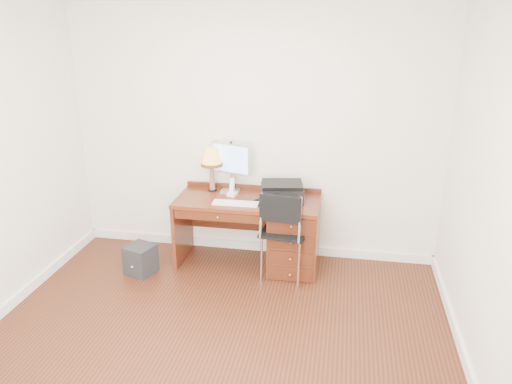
% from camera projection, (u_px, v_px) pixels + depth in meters
% --- Properties ---
extents(ground, '(4.00, 4.00, 0.00)m').
position_uv_depth(ground, '(215.00, 341.00, 4.17)').
color(ground, '#38180C').
rests_on(ground, ground).
extents(room_shell, '(4.00, 4.00, 4.00)m').
position_uv_depth(room_shell, '(232.00, 296.00, 4.74)').
color(room_shell, silver).
rests_on(room_shell, ground).
extents(desk, '(1.50, 0.67, 0.75)m').
position_uv_depth(desk, '(278.00, 231.00, 5.27)').
color(desk, '#602614').
rests_on(desk, ground).
extents(monitor, '(0.45, 0.21, 0.53)m').
position_uv_depth(monitor, '(230.00, 161.00, 5.35)').
color(monitor, silver).
rests_on(monitor, desk).
extents(keyboard, '(0.47, 0.14, 0.02)m').
position_uv_depth(keyboard, '(236.00, 203.00, 5.07)').
color(keyboard, white).
rests_on(keyboard, desk).
extents(mouse_pad, '(0.25, 0.25, 0.05)m').
position_uv_depth(mouse_pad, '(264.00, 201.00, 5.11)').
color(mouse_pad, black).
rests_on(mouse_pad, desk).
extents(printer, '(0.48, 0.41, 0.19)m').
position_uv_depth(printer, '(282.00, 192.00, 5.15)').
color(printer, black).
rests_on(printer, desk).
extents(leg_lamp, '(0.23, 0.23, 0.48)m').
position_uv_depth(leg_lamp, '(212.00, 160.00, 5.34)').
color(leg_lamp, black).
rests_on(leg_lamp, desk).
extents(phone, '(0.11, 0.11, 0.19)m').
position_uv_depth(phone, '(232.00, 191.00, 5.29)').
color(phone, white).
rests_on(phone, desk).
extents(pen_cup, '(0.08, 0.08, 0.10)m').
position_uv_depth(pen_cup, '(275.00, 193.00, 5.25)').
color(pen_cup, black).
rests_on(pen_cup, desk).
extents(chair, '(0.50, 0.50, 0.96)m').
position_uv_depth(chair, '(284.00, 227.00, 4.95)').
color(chair, black).
rests_on(chair, ground).
extents(equipment_box, '(0.34, 0.34, 0.31)m').
position_uv_depth(equipment_box, '(141.00, 259.00, 5.21)').
color(equipment_box, black).
rests_on(equipment_box, ground).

